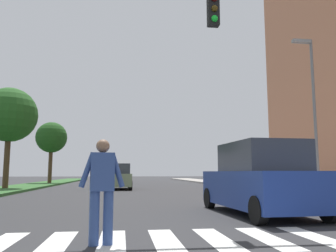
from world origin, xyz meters
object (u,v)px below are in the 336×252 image
(pedestrian_performer, at_px, (102,186))
(sedan_midblock, at_px, (118,177))
(tree_far, at_px, (9,115))
(suv_crossing, at_px, (259,180))
(sedan_far_horizon, at_px, (100,175))
(sedan_distant, at_px, (114,176))
(street_lamp_right, at_px, (312,100))
(tree_distant, at_px, (51,138))

(pedestrian_performer, relative_size, sedan_midblock, 0.39)
(tree_far, xyz_separation_m, suv_crossing, (11.23, -14.41, -3.96))
(sedan_far_horizon, bearing_deg, sedan_distant, -79.86)
(tree_far, distance_m, sedan_midblock, 8.26)
(pedestrian_performer, xyz_separation_m, sedan_far_horizon, (-2.71, 42.39, -0.16))
(suv_crossing, height_order, sedan_midblock, suv_crossing)
(sedan_far_horizon, bearing_deg, tree_far, -100.24)
(street_lamp_right, distance_m, pedestrian_performer, 13.88)
(tree_distant, xyz_separation_m, suv_crossing, (10.64, -25.26, -3.53))
(pedestrian_performer, distance_m, sedan_far_horizon, 42.47)
(tree_far, distance_m, sedan_far_horizon, 25.18)
(tree_far, distance_m, suv_crossing, 18.69)
(sedan_midblock, height_order, sedan_distant, sedan_midblock)
(sedan_distant, bearing_deg, sedan_far_horizon, 100.14)
(tree_distant, height_order, suv_crossing, tree_distant)
(pedestrian_performer, xyz_separation_m, sedan_midblock, (0.03, 18.50, -0.13))
(tree_far, height_order, pedestrian_performer, tree_far)
(sedan_midblock, bearing_deg, sedan_far_horizon, 96.55)
(sedan_midblock, bearing_deg, street_lamp_right, -43.73)
(tree_far, bearing_deg, sedan_far_horizon, 79.76)
(tree_distant, bearing_deg, sedan_distant, 11.20)
(tree_far, bearing_deg, street_lamp_right, -26.90)
(street_lamp_right, bearing_deg, sedan_midblock, 136.27)
(street_lamp_right, distance_m, suv_crossing, 8.81)
(tree_distant, bearing_deg, suv_crossing, -67.17)
(pedestrian_performer, distance_m, suv_crossing, 5.42)
(sedan_distant, xyz_separation_m, sedan_far_horizon, (-2.22, 12.40, 0.00))
(pedestrian_performer, bearing_deg, tree_distant, 102.77)
(tree_distant, bearing_deg, sedan_far_horizon, 74.31)
(pedestrian_performer, bearing_deg, tree_far, 111.65)
(street_lamp_right, relative_size, sedan_far_horizon, 1.66)
(tree_far, xyz_separation_m, sedan_far_horizon, (4.41, 24.45, -4.11))
(tree_far, relative_size, tree_distant, 1.13)
(tree_distant, relative_size, street_lamp_right, 0.78)
(pedestrian_performer, bearing_deg, sedan_far_horizon, 93.65)
(sedan_midblock, height_order, sedan_far_horizon, sedan_midblock)
(suv_crossing, xyz_separation_m, sedan_far_horizon, (-6.82, 38.86, -0.15))
(sedan_midblock, bearing_deg, tree_distant, 122.52)
(sedan_midblock, relative_size, sedan_distant, 0.94)
(sedan_far_horizon, bearing_deg, sedan_midblock, -83.45)
(tree_far, relative_size, sedan_far_horizon, 1.45)
(tree_distant, bearing_deg, sedan_midblock, -57.48)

